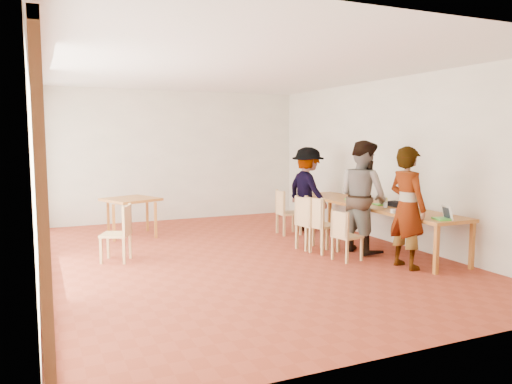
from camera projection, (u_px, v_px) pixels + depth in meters
ground at (239, 256)px, 8.13m from camera, size 8.00×8.00×0.00m
wall_back at (175, 156)px, 11.60m from camera, size 6.00×0.10×3.00m
wall_front at (410, 189)px, 4.33m from camera, size 6.00×0.10×3.00m
wall_right at (390, 161)px, 9.17m from camera, size 0.10×8.00×3.00m
window_wall at (37, 170)px, 6.78m from camera, size 0.10×8.00×3.00m
ceiling at (238, 68)px, 7.80m from camera, size 6.00×8.00×0.04m
communal_table at (372, 207)px, 8.90m from camera, size 0.80×4.00×0.75m
side_table at (131, 202)px, 9.73m from camera, size 0.90×0.90×0.75m
chair_near at (343, 230)px, 7.79m from camera, size 0.43×0.43×0.42m
chair_mid at (308, 217)px, 8.54m from camera, size 0.50×0.50×0.49m
chair_far at (318, 219)px, 8.35m from camera, size 0.54×0.54×0.50m
chair_empty at (284, 208)px, 9.90m from camera, size 0.44×0.44×0.47m
chair_spare at (121, 227)px, 7.77m from camera, size 0.55×0.55×0.47m
person_near at (407, 208)px, 7.36m from camera, size 0.48×0.69×1.81m
person_mid at (363, 196)px, 8.40m from camera, size 0.79×0.98×1.89m
person_far at (308, 190)px, 10.13m from camera, size 0.77×1.19×1.73m
laptop_near at (444, 216)px, 7.21m from camera, size 0.27×0.29×0.21m
laptop_mid at (381, 202)px, 8.76m from camera, size 0.22×0.24×0.18m
laptop_far at (353, 197)px, 9.43m from camera, size 0.23×0.26×0.20m
yellow_mug at (383, 200)px, 8.95m from camera, size 0.17×0.17×0.11m
green_bottle at (408, 199)px, 8.50m from camera, size 0.07×0.07×0.28m
clear_glass at (385, 205)px, 8.45m from camera, size 0.07×0.07×0.09m
condiment_cup at (393, 211)px, 7.86m from camera, size 0.08×0.08×0.06m
pink_phone at (398, 210)px, 8.15m from camera, size 0.05×0.10×0.01m
black_pouch at (396, 204)px, 8.54m from camera, size 0.16×0.26×0.09m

